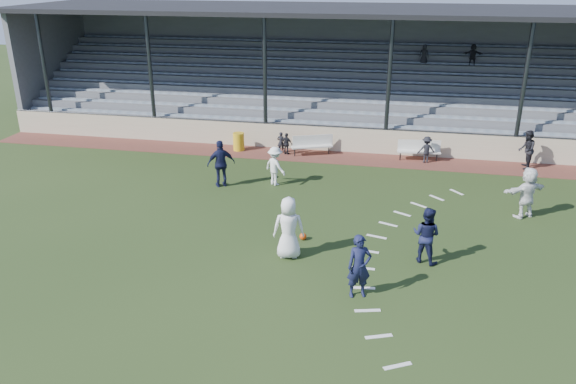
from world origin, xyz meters
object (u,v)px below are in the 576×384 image
object	(u,v)px
football	(303,236)
official	(527,150)
player_navy_lead	(359,266)
bench_left	(312,143)
bench_right	(419,148)
player_white_lead	(289,228)
trash_bin	(239,142)

from	to	relation	value
football	official	bearing A→B (deg)	46.45
player_navy_lead	official	world-z (taller)	player_navy_lead
bench_left	player_navy_lead	world-z (taller)	player_navy_lead
bench_left	bench_right	bearing A→B (deg)	-20.26
bench_left	football	world-z (taller)	bench_left
football	bench_left	bearing A→B (deg)	97.20
bench_right	player_white_lead	xyz separation A→B (m)	(-4.16, -10.59, 0.42)
bench_left	football	xyz separation A→B (m)	(1.16, -9.17, -0.46)
bench_right	official	bearing A→B (deg)	-9.55
player_white_lead	trash_bin	bearing A→B (deg)	-77.51
bench_left	player_white_lead	bearing A→B (deg)	-107.17
official	trash_bin	bearing A→B (deg)	-82.53
football	trash_bin	bearing A→B (deg)	118.08
trash_bin	player_white_lead	distance (m)	11.36
bench_left	bench_right	world-z (taller)	same
bench_left	trash_bin	world-z (taller)	bench_left
player_navy_lead	official	size ratio (longest dim) A/B	1.05
bench_right	football	world-z (taller)	bench_right
player_white_lead	player_navy_lead	xyz separation A→B (m)	(2.34, -1.86, -0.08)
trash_bin	football	xyz separation A→B (m)	(4.86, -9.11, -0.34)
bench_right	player_navy_lead	xyz separation A→B (m)	(-1.81, -12.44, 0.34)
player_navy_lead	bench_left	bearing A→B (deg)	84.80
bench_right	official	size ratio (longest dim) A/B	1.15
player_white_lead	official	distance (m)	13.60
football	player_white_lead	world-z (taller)	player_white_lead
bench_right	player_navy_lead	world-z (taller)	player_navy_lead
bench_left	player_white_lead	xyz separation A→B (m)	(0.92, -10.42, 0.42)
bench_left	trash_bin	bearing A→B (deg)	158.67
bench_left	trash_bin	xyz separation A→B (m)	(-3.70, -0.06, -0.12)
bench_left	bench_right	size ratio (longest dim) A/B	0.99
bench_left	bench_right	xyz separation A→B (m)	(5.07, 0.17, 0.00)
trash_bin	player_navy_lead	world-z (taller)	player_navy_lead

